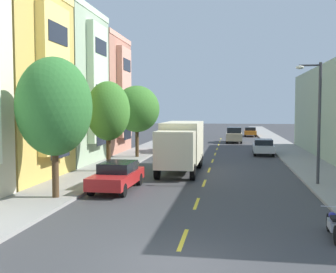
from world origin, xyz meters
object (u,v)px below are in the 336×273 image
(parked_pickup_charcoal, at_px, (185,136))
(street_tree_second, at_px, (108,111))
(parked_suv_forest, at_px, (193,130))
(parked_suv_sky, at_px, (169,142))
(parked_sedan_orange, at_px, (250,132))
(street_tree_third, at_px, (137,109))
(parked_sedan_red, at_px, (117,176))
(parked_motorcycle, at_px, (333,225))
(parked_sedan_silver, at_px, (263,147))
(street_lamp, at_px, (316,114))
(delivery_box_truck, at_px, (182,143))
(moving_champagne_sedan, at_px, (234,135))
(street_tree_nearest, at_px, (54,107))

(parked_pickup_charcoal, bearing_deg, street_tree_second, -94.53)
(parked_suv_forest, relative_size, parked_suv_sky, 1.00)
(parked_suv_forest, bearing_deg, parked_sedan_orange, 10.51)
(street_tree_third, distance_m, parked_sedan_red, 13.92)
(parked_pickup_charcoal, xyz_separation_m, parked_motorcycle, (9.12, -37.30, -0.42))
(street_tree_second, height_order, parked_sedan_silver, street_tree_second)
(street_lamp, distance_m, parked_suv_forest, 40.84)
(parked_sedan_red, distance_m, parked_sedan_silver, 19.83)
(delivery_box_truck, height_order, parked_sedan_red, delivery_box_truck)
(delivery_box_truck, height_order, moving_champagne_sedan, delivery_box_truck)
(moving_champagne_sedan, bearing_deg, street_lamp, -81.79)
(delivery_box_truck, bearing_deg, street_tree_nearest, -115.82)
(delivery_box_truck, bearing_deg, parked_pickup_charcoal, 96.10)
(parked_sedan_red, distance_m, parked_sedan_orange, 44.52)
(parked_sedan_red, bearing_deg, parked_suv_sky, 90.49)
(parked_suv_sky, xyz_separation_m, moving_champagne_sedan, (6.24, 13.18, 0.00))
(street_lamp, distance_m, parked_pickup_charcoal, 30.21)
(street_tree_second, bearing_deg, parked_suv_forest, 86.89)
(street_tree_third, distance_m, street_lamp, 16.32)
(street_tree_nearest, bearing_deg, parked_suv_sky, 84.65)
(street_tree_second, bearing_deg, parked_sedan_orange, 74.35)
(street_lamp, relative_size, parked_suv_sky, 1.33)
(parked_sedan_orange, bearing_deg, parked_suv_sky, -109.03)
(street_tree_nearest, xyz_separation_m, parked_sedan_orange, (10.75, 46.37, -3.50))
(delivery_box_truck, xyz_separation_m, parked_sedan_orange, (6.15, 36.87, -1.13))
(parked_suv_forest, height_order, parked_sedan_red, parked_suv_forest)
(parked_pickup_charcoal, bearing_deg, parked_suv_sky, -90.32)
(street_tree_nearest, bearing_deg, parked_pickup_charcoal, 86.55)
(parked_suv_sky, xyz_separation_m, parked_sedan_orange, (8.79, 25.49, -0.24))
(parked_suv_forest, relative_size, parked_sedan_orange, 1.07)
(parked_sedan_silver, bearing_deg, parked_motorcycle, -89.11)
(parked_pickup_charcoal, distance_m, parked_suv_sky, 12.70)
(parked_suv_sky, relative_size, moving_champagne_sedan, 1.01)
(parked_sedan_silver, bearing_deg, parked_sedan_orange, 90.06)
(delivery_box_truck, relative_size, moving_champagne_sedan, 1.68)
(delivery_box_truck, relative_size, parked_motorcycle, 3.92)
(parked_pickup_charcoal, xyz_separation_m, parked_sedan_silver, (8.75, -13.04, -0.08))
(street_tree_third, relative_size, parked_sedan_red, 1.32)
(parked_pickup_charcoal, relative_size, parked_sedan_orange, 1.18)
(street_tree_nearest, xyz_separation_m, parked_pickup_charcoal, (2.03, 33.58, -3.42))
(street_tree_third, bearing_deg, parked_sedan_red, -81.00)
(parked_sedan_orange, bearing_deg, parked_sedan_red, -101.19)
(parked_pickup_charcoal, relative_size, parked_suv_sky, 1.10)
(parked_sedan_red, relative_size, parked_motorcycle, 2.21)
(parked_sedan_red, bearing_deg, delivery_box_truck, 69.90)
(delivery_box_truck, distance_m, moving_champagne_sedan, 24.84)
(parked_suv_sky, height_order, parked_sedan_orange, parked_suv_sky)
(street_lamp, relative_size, parked_motorcycle, 3.15)
(parked_sedan_red, height_order, parked_sedan_silver, same)
(parked_sedan_red, bearing_deg, parked_sedan_silver, 64.10)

